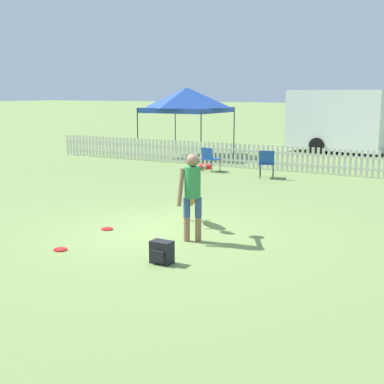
{
  "coord_description": "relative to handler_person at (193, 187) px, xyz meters",
  "views": [
    {
      "loc": [
        5.2,
        -8.06,
        2.57
      ],
      "look_at": [
        0.35,
        0.47,
        0.73
      ],
      "focal_mm": 50.0,
      "sensor_mm": 36.0,
      "label": 1
    }
  ],
  "objects": [
    {
      "name": "ground_plane",
      "position": [
        -0.73,
        0.16,
        -0.95
      ],
      "size": [
        240.0,
        240.0,
        0.0
      ],
      "primitive_type": "plane",
      "color": "olive"
    },
    {
      "name": "handler_person",
      "position": [
        0.0,
        0.0,
        0.0
      ],
      "size": [
        0.42,
        1.03,
        1.53
      ],
      "rotation": [
        0.0,
        0.0,
        0.53
      ],
      "color": "#8C664C",
      "rests_on": "ground_plane"
    },
    {
      "name": "leaping_dog",
      "position": [
        -0.6,
        1.01,
        -0.36
      ],
      "size": [
        0.68,
        1.03,
        0.97
      ],
      "rotation": [
        0.0,
        0.0,
        -2.61
      ],
      "color": "olive",
      "rests_on": "ground_plane"
    },
    {
      "name": "frisbee_near_handler",
      "position": [
        -0.43,
        -0.38,
        -0.94
      ],
      "size": [
        0.22,
        0.22,
        0.02
      ],
      "color": "red",
      "rests_on": "ground_plane"
    },
    {
      "name": "frisbee_near_dog",
      "position": [
        -1.61,
        -1.6,
        -0.94
      ],
      "size": [
        0.22,
        0.22,
        0.02
      ],
      "color": "red",
      "rests_on": "ground_plane"
    },
    {
      "name": "frisbee_midfield",
      "position": [
        -1.79,
        -0.15,
        -0.94
      ],
      "size": [
        0.22,
        0.22,
        0.02
      ],
      "color": "red",
      "rests_on": "ground_plane"
    },
    {
      "name": "backpack_on_grass",
      "position": [
        0.21,
        -1.35,
        -0.78
      ],
      "size": [
        0.33,
        0.25,
        0.35
      ],
      "color": "black",
      "rests_on": "ground_plane"
    },
    {
      "name": "picket_fence",
      "position": [
        -0.73,
        8.76,
        -0.53
      ],
      "size": [
        20.58,
        0.04,
        0.84
      ],
      "color": "beige",
      "rests_on": "ground_plane"
    },
    {
      "name": "folding_chair_blue_left",
      "position": [
        -1.47,
        7.1,
        -0.44
      ],
      "size": [
        0.59,
        0.6,
        0.85
      ],
      "rotation": [
        0.0,
        0.0,
        3.47
      ],
      "color": "#333338",
      "rests_on": "ground_plane"
    },
    {
      "name": "folding_chair_center",
      "position": [
        -3.61,
        7.48,
        -0.48
      ],
      "size": [
        0.58,
        0.6,
        0.79
      ],
      "rotation": [
        0.0,
        0.0,
        2.89
      ],
      "color": "#333338",
      "rests_on": "ground_plane"
    },
    {
      "name": "canopy_tent_main",
      "position": [
        -6.43,
        10.87,
        1.31
      ],
      "size": [
        2.9,
        2.9,
        2.75
      ],
      "color": "#333338",
      "rests_on": "ground_plane"
    },
    {
      "name": "equipment_trailer",
      "position": [
        -1.38,
        15.26,
        0.45
      ],
      "size": [
        5.07,
        2.83,
        2.66
      ],
      "rotation": [
        0.0,
        0.0,
        -0.15
      ],
      "color": "white",
      "rests_on": "ground_plane"
    }
  ]
}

